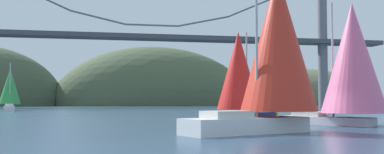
# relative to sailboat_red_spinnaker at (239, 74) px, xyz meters

# --- Properties ---
(ground_plane) EXTENTS (360.00, 360.00, 0.00)m
(ground_plane) POSITION_rel_sailboat_red_spinnaker_xyz_m (1.29, -11.73, -4.00)
(ground_plane) COLOR #2D4760
(headland_right) EXTENTS (67.15, 44.00, 28.16)m
(headland_right) POSITION_rel_sailboat_red_spinnaker_xyz_m (61.29, 123.27, -4.00)
(headland_right) COLOR #5B6647
(headland_right) RESTS_ON ground_plane
(headland_center) EXTENTS (71.74, 44.00, 42.21)m
(headland_center) POSITION_rel_sailboat_red_spinnaker_xyz_m (6.29, 123.27, -4.00)
(headland_center) COLOR #4C5B3D
(headland_center) RESTS_ON ground_plane
(suspension_bridge) EXTENTS (136.56, 6.00, 41.40)m
(suspension_bridge) POSITION_rel_sailboat_red_spinnaker_xyz_m (1.29, 83.27, 15.72)
(suspension_bridge) COLOR slate
(suspension_bridge) RESTS_ON ground_plane
(sailboat_red_spinnaker) EXTENTS (7.13, 6.65, 7.81)m
(sailboat_red_spinnaker) POSITION_rel_sailboat_red_spinnaker_xyz_m (0.00, 0.00, 0.00)
(sailboat_red_spinnaker) COLOR #191E4C
(sailboat_red_spinnaker) RESTS_ON ground_plane
(sailboat_scarlet_sail) EXTENTS (8.50, 5.91, 9.66)m
(sailboat_scarlet_sail) POSITION_rel_sailboat_red_spinnaker_xyz_m (-2.54, -14.61, 0.50)
(sailboat_scarlet_sail) COLOR white
(sailboat_scarlet_sail) RESTS_ON ground_plane
(sailboat_green_sail) EXTENTS (4.22, 6.74, 8.21)m
(sailboat_green_sail) POSITION_rel_sailboat_red_spinnaker_xyz_m (-27.46, 44.71, -0.15)
(sailboat_green_sail) COLOR white
(sailboat_green_sail) RESTS_ON ground_plane
(sailboat_pink_spinnaker) EXTENTS (6.86, 8.00, 8.54)m
(sailboat_pink_spinnaker) POSITION_rel_sailboat_red_spinnaker_xyz_m (4.79, -9.85, 0.35)
(sailboat_pink_spinnaker) COLOR white
(sailboat_pink_spinnaker) RESTS_ON ground_plane
(channel_buoy) EXTENTS (1.10, 1.10, 2.64)m
(channel_buoy) POSITION_rel_sailboat_red_spinnaker_xyz_m (8.16, 12.79, -3.63)
(channel_buoy) COLOR gold
(channel_buoy) RESTS_ON ground_plane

